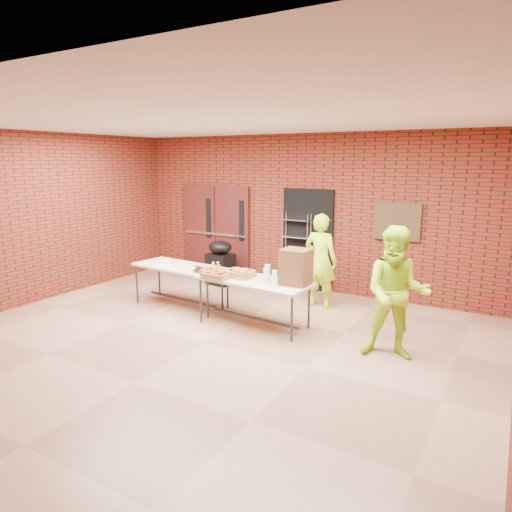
% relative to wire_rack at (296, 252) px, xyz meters
% --- Properties ---
extents(room, '(8.08, 7.08, 3.28)m').
position_rel_wire_rack_xyz_m(room, '(0.09, -3.32, 0.80)').
color(room, '#8D654C').
rests_on(room, ground).
extents(double_doors, '(1.78, 0.12, 2.10)m').
position_rel_wire_rack_xyz_m(double_doors, '(-2.10, 0.12, 0.25)').
color(double_doors, '#461414').
rests_on(double_doors, room).
extents(dark_doorway, '(1.10, 0.06, 2.10)m').
position_rel_wire_rack_xyz_m(dark_doorway, '(0.19, 0.14, 0.25)').
color(dark_doorway, black).
rests_on(dark_doorway, room).
extents(bronze_plaque, '(0.85, 0.04, 0.70)m').
position_rel_wire_rack_xyz_m(bronze_plaque, '(1.99, 0.13, 0.75)').
color(bronze_plaque, '#3E2F19').
rests_on(bronze_plaque, room).
extents(wire_rack, '(0.59, 0.20, 1.60)m').
position_rel_wire_rack_xyz_m(wire_rack, '(0.00, 0.00, 0.00)').
color(wire_rack, silver).
rests_on(wire_rack, room).
extents(table_left, '(1.91, 0.93, 0.76)m').
position_rel_wire_rack_xyz_m(table_left, '(-1.35, -2.09, -0.10)').
color(table_left, tan).
rests_on(table_left, room).
extents(table_right, '(1.95, 0.94, 0.78)m').
position_rel_wire_rack_xyz_m(table_right, '(0.34, -2.31, -0.09)').
color(table_right, tan).
rests_on(table_right, room).
extents(basket_bananas, '(0.43, 0.33, 0.13)m').
position_rel_wire_rack_xyz_m(basket_bananas, '(-0.35, -2.40, 0.04)').
color(basket_bananas, '#A78143').
rests_on(basket_bananas, table_right).
extents(basket_oranges, '(0.45, 0.35, 0.14)m').
position_rel_wire_rack_xyz_m(basket_oranges, '(0.05, -2.27, 0.04)').
color(basket_oranges, '#A78143').
rests_on(basket_oranges, table_right).
extents(basket_apples, '(0.42, 0.32, 0.13)m').
position_rel_wire_rack_xyz_m(basket_apples, '(-0.22, -2.55, 0.03)').
color(basket_apples, '#A78143').
rests_on(basket_apples, table_right).
extents(muffin_tray, '(0.38, 0.38, 0.10)m').
position_rel_wire_rack_xyz_m(muffin_tray, '(-0.76, -2.20, 0.00)').
color(muffin_tray, '#154512').
rests_on(muffin_tray, table_left).
extents(napkin_box, '(0.20, 0.13, 0.07)m').
position_rel_wire_rack_xyz_m(napkin_box, '(-1.70, -2.11, -0.00)').
color(napkin_box, white).
rests_on(napkin_box, table_left).
extents(coffee_dispenser, '(0.42, 0.38, 0.56)m').
position_rel_wire_rack_xyz_m(coffee_dispenser, '(1.05, -2.23, 0.26)').
color(coffee_dispenser, '#55341D').
rests_on(coffee_dispenser, table_right).
extents(cup_stack_front, '(0.08, 0.08, 0.24)m').
position_rel_wire_rack_xyz_m(cup_stack_front, '(0.62, -2.40, 0.10)').
color(cup_stack_front, white).
rests_on(cup_stack_front, table_right).
extents(cup_stack_mid, '(0.08, 0.08, 0.24)m').
position_rel_wire_rack_xyz_m(cup_stack_mid, '(0.80, -2.45, 0.09)').
color(cup_stack_mid, white).
rests_on(cup_stack_mid, table_right).
extents(cup_stack_back, '(0.09, 0.09, 0.26)m').
position_rel_wire_rack_xyz_m(cup_stack_back, '(0.56, -2.25, 0.11)').
color(cup_stack_back, white).
rests_on(cup_stack_back, table_right).
extents(covered_grill, '(0.58, 0.50, 0.97)m').
position_rel_wire_rack_xyz_m(covered_grill, '(-1.59, -0.47, -0.32)').
color(covered_grill, black).
rests_on(covered_grill, room).
extents(volunteer_woman, '(0.66, 0.46, 1.73)m').
position_rel_wire_rack_xyz_m(volunteer_woman, '(0.88, -0.82, 0.07)').
color(volunteer_woman, '#B2EE1A').
rests_on(volunteer_woman, room).
extents(volunteer_man, '(1.02, 0.87, 1.82)m').
position_rel_wire_rack_xyz_m(volunteer_man, '(2.63, -2.40, 0.11)').
color(volunteer_man, '#B2EE1A').
rests_on(volunteer_man, room).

